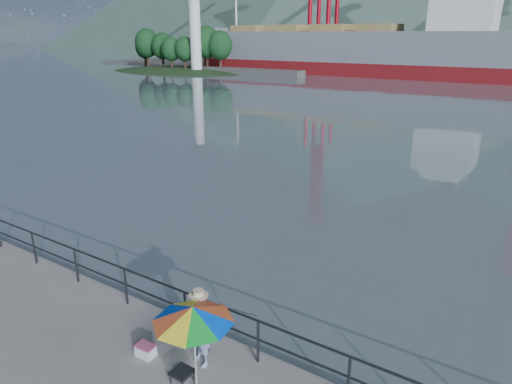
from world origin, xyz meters
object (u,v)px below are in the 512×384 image
beach_umbrella (193,314)px  cooler_bag (146,351)px  fisherman (200,330)px  bulk_carrier (359,49)px

beach_umbrella → cooler_bag: (-1.57, 0.17, -1.60)m
fisherman → cooler_bag: (-1.14, -0.49, -0.69)m
fisherman → beach_umbrella: beach_umbrella is taller
cooler_bag → bulk_carrier: size_ratio=0.01×
cooler_bag → bulk_carrier: bearing=105.1°
fisherman → bulk_carrier: size_ratio=0.03×
fisherman → beach_umbrella: size_ratio=0.85×
cooler_bag → bulk_carrier: 77.45m
beach_umbrella → bulk_carrier: (-25.63, 73.69, 2.33)m
fisherman → cooler_bag: fisherman is taller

